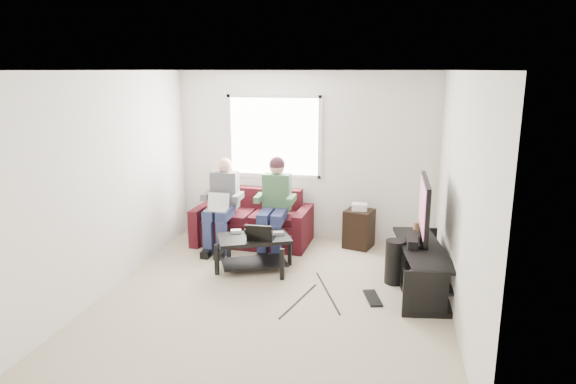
{
  "coord_description": "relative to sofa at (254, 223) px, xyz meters",
  "views": [
    {
      "loc": [
        1.23,
        -5.5,
        2.61
      ],
      "look_at": [
        0.04,
        0.6,
        1.12
      ],
      "focal_mm": 32.0,
      "sensor_mm": 36.0,
      "label": 1
    }
  ],
  "objects": [
    {
      "name": "end_table",
      "position": [
        1.61,
        0.1,
        -0.0
      ],
      "size": [
        0.39,
        0.39,
        0.67
      ],
      "color": "black",
      "rests_on": "floor"
    },
    {
      "name": "controller_b",
      "position": [
        0.19,
        -0.91,
        0.18
      ],
      "size": [
        0.17,
        0.15,
        0.04
      ],
      "primitive_type": "cube",
      "rotation": [
        0.0,
        0.0,
        0.55
      ],
      "color": "black",
      "rests_on": "coffee_table"
    },
    {
      "name": "wall_left",
      "position": [
        -1.26,
        -1.82,
        1.0
      ],
      "size": [
        0.0,
        4.5,
        4.5
      ],
      "primitive_type": "plane",
      "rotation": [
        1.57,
        0.0,
        1.57
      ],
      "color": "silver",
      "rests_on": "floor"
    },
    {
      "name": "subwoofer",
      "position": [
        2.13,
        -1.17,
        -0.03
      ],
      "size": [
        0.25,
        0.25,
        0.56
      ],
      "primitive_type": "cylinder",
      "color": "black",
      "rests_on": "floor"
    },
    {
      "name": "laptop_black",
      "position": [
        0.41,
        -1.17,
        0.28
      ],
      "size": [
        0.41,
        0.38,
        0.24
      ],
      "primitive_type": null,
      "rotation": [
        0.0,
        0.0,
        0.53
      ],
      "color": "black",
      "rests_on": "coffee_table"
    },
    {
      "name": "laptop_silver",
      "position": [
        -0.4,
        -0.53,
        0.4
      ],
      "size": [
        0.33,
        0.23,
        0.24
      ],
      "primitive_type": null,
      "rotation": [
        0.0,
        0.0,
        0.05
      ],
      "color": "silver",
      "rests_on": "person_left"
    },
    {
      "name": "window",
      "position": [
        0.24,
        0.41,
        1.3
      ],
      "size": [
        1.48,
        0.04,
        1.28
      ],
      "color": "white",
      "rests_on": "wall_back"
    },
    {
      "name": "wall_back",
      "position": [
        0.74,
        0.43,
        1.0
      ],
      "size": [
        4.5,
        0.0,
        4.5
      ],
      "primitive_type": "plane",
      "rotation": [
        1.57,
        0.0,
        0.0
      ],
      "color": "silver",
      "rests_on": "floor"
    },
    {
      "name": "controller_c",
      "position": [
        0.59,
        -0.94,
        0.18
      ],
      "size": [
        0.16,
        0.13,
        0.04
      ],
      "primitive_type": "cube",
      "rotation": [
        0.0,
        0.0,
        0.33
      ],
      "color": "gray",
      "rests_on": "coffee_table"
    },
    {
      "name": "console_grey",
      "position": [
        2.44,
        -0.97,
        0.02
      ],
      "size": [
        0.34,
        0.26,
        0.08
      ],
      "primitive_type": "cube",
      "color": "gray",
      "rests_on": "tv_stand"
    },
    {
      "name": "keyboard_floor",
      "position": [
        1.88,
        -1.7,
        -0.29
      ],
      "size": [
        0.25,
        0.46,
        0.02
      ],
      "primitive_type": "cube",
      "rotation": [
        0.0,
        0.0,
        0.25
      ],
      "color": "black",
      "rests_on": "floor"
    },
    {
      "name": "console_black",
      "position": [
        2.44,
        -1.32,
        0.01
      ],
      "size": [
        0.38,
        0.3,
        0.07
      ],
      "primitive_type": "cube",
      "color": "black",
      "rests_on": "tv_stand"
    },
    {
      "name": "person_left",
      "position": [
        -0.4,
        -0.29,
        0.42
      ],
      "size": [
        0.4,
        0.7,
        1.33
      ],
      "color": "navy",
      "rests_on": "sofa"
    },
    {
      "name": "person_right",
      "position": [
        0.4,
        -0.27,
        0.48
      ],
      "size": [
        0.4,
        0.71,
        1.37
      ],
      "color": "navy",
      "rests_on": "sofa"
    },
    {
      "name": "floor",
      "position": [
        0.74,
        -1.82,
        -0.3
      ],
      "size": [
        4.5,
        4.5,
        0.0
      ],
      "primitive_type": "plane",
      "color": "#B9A790",
      "rests_on": "ground"
    },
    {
      "name": "coffee_table",
      "position": [
        0.29,
        -1.09,
        0.04
      ],
      "size": [
        1.08,
        0.9,
        0.46
      ],
      "color": "black",
      "rests_on": "floor"
    },
    {
      "name": "drink_cup",
      "position": [
        2.39,
        -0.64,
        0.29
      ],
      "size": [
        0.08,
        0.08,
        0.12
      ],
      "primitive_type": "cylinder",
      "color": "#A36B46",
      "rests_on": "tv_stand"
    },
    {
      "name": "tv_stand",
      "position": [
        2.44,
        -1.27,
        -0.07
      ],
      "size": [
        0.7,
        1.67,
        0.53
      ],
      "color": "black",
      "rests_on": "floor"
    },
    {
      "name": "wall_front",
      "position": [
        0.74,
        -4.07,
        1.0
      ],
      "size": [
        4.5,
        0.0,
        4.5
      ],
      "primitive_type": "plane",
      "rotation": [
        -1.57,
        0.0,
        0.0
      ],
      "color": "silver",
      "rests_on": "floor"
    },
    {
      "name": "console_white",
      "position": [
        2.44,
        -1.67,
        0.01
      ],
      "size": [
        0.3,
        0.22,
        0.06
      ],
      "primitive_type": "cube",
      "color": "silver",
      "rests_on": "tv_stand"
    },
    {
      "name": "controller_a",
      "position": [
        0.01,
        -0.97,
        0.18
      ],
      "size": [
        0.16,
        0.13,
        0.04
      ],
      "primitive_type": "cube",
      "rotation": [
        0.0,
        0.0,
        0.32
      ],
      "color": "silver",
      "rests_on": "coffee_table"
    },
    {
      "name": "sofa",
      "position": [
        0.0,
        0.0,
        0.0
      ],
      "size": [
        1.77,
        0.9,
        0.81
      ],
      "color": "#421016",
      "rests_on": "floor"
    },
    {
      "name": "tv",
      "position": [
        2.44,
        -1.17,
        0.69
      ],
      "size": [
        0.12,
        1.1,
        0.81
      ],
      "color": "black",
      "rests_on": "tv_stand"
    },
    {
      "name": "wall_right",
      "position": [
        2.74,
        -1.82,
        1.0
      ],
      "size": [
        0.0,
        4.5,
        4.5
      ],
      "primitive_type": "plane",
      "rotation": [
        1.57,
        0.0,
        -1.57
      ],
      "color": "silver",
      "rests_on": "floor"
    },
    {
      "name": "ceiling",
      "position": [
        0.74,
        -1.82,
        2.3
      ],
      "size": [
        4.5,
        4.5,
        0.0
      ],
      "primitive_type": "plane",
      "rotation": [
        3.14,
        0.0,
        0.0
      ],
      "color": "white",
      "rests_on": "wall_back"
    },
    {
      "name": "soundbar",
      "position": [
        2.32,
        -1.17,
        0.28
      ],
      "size": [
        0.12,
        0.5,
        0.1
      ],
      "primitive_type": "cube",
      "color": "black",
      "rests_on": "tv_stand"
    }
  ]
}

